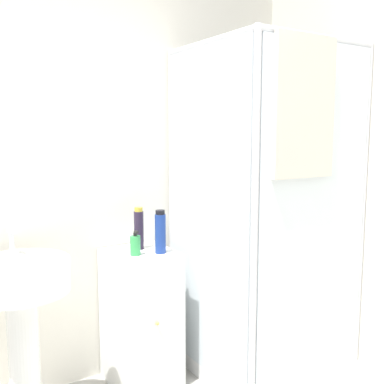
# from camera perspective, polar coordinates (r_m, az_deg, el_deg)

# --- Properties ---
(wall_back) EXTENTS (6.40, 0.06, 2.50)m
(wall_back) POSITION_cam_1_polar(r_m,az_deg,el_deg) (2.55, -19.96, 2.51)
(wall_back) COLOR silver
(wall_back) RESTS_ON ground_plane
(shower_enclosure) EXTENTS (0.84, 0.87, 1.95)m
(shower_enclosure) POSITION_cam_1_polar(r_m,az_deg,el_deg) (2.75, 8.92, -11.35)
(shower_enclosure) COLOR white
(shower_enclosure) RESTS_ON ground_plane
(vanity_cabinet) EXTENTS (0.37, 0.41, 0.78)m
(vanity_cabinet) POSITION_cam_1_polar(r_m,az_deg,el_deg) (2.71, -6.49, -15.52)
(vanity_cabinet) COLOR silver
(vanity_cabinet) RESTS_ON ground_plane
(sink) EXTENTS (0.46, 0.46, 1.00)m
(sink) POSITION_cam_1_polar(r_m,az_deg,el_deg) (2.32, -20.85, -13.23)
(sink) COLOR white
(sink) RESTS_ON ground_plane
(soap_dispenser) EXTENTS (0.06, 0.06, 0.14)m
(soap_dispenser) POSITION_cam_1_polar(r_m,az_deg,el_deg) (2.50, -7.22, -6.71)
(soap_dispenser) COLOR green
(soap_dispenser) RESTS_ON vanity_cabinet
(shampoo_bottle_tall_black) EXTENTS (0.06, 0.06, 0.24)m
(shampoo_bottle_tall_black) POSITION_cam_1_polar(r_m,az_deg,el_deg) (2.61, -6.77, -4.66)
(shampoo_bottle_tall_black) COLOR #281E33
(shampoo_bottle_tall_black) RESTS_ON vanity_cabinet
(shampoo_bottle_blue) EXTENTS (0.06, 0.06, 0.24)m
(shampoo_bottle_blue) POSITION_cam_1_polar(r_m,az_deg,el_deg) (2.52, -4.04, -5.12)
(shampoo_bottle_blue) COLOR navy
(shampoo_bottle_blue) RESTS_ON vanity_cabinet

